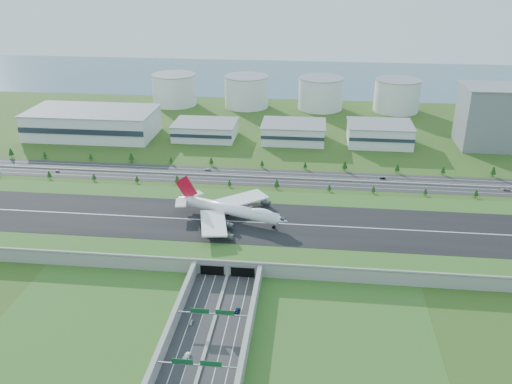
# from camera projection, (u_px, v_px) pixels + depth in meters

# --- Properties ---
(ground) EXTENTS (1200.00, 1200.00, 0.00)m
(ground) POSITION_uv_depth(u_px,v_px,m) (240.00, 233.00, 345.67)
(ground) COLOR #2D4B17
(ground) RESTS_ON ground
(airfield_deck) EXTENTS (520.00, 100.00, 9.20)m
(airfield_deck) POSITION_uv_depth(u_px,v_px,m) (240.00, 227.00, 343.93)
(airfield_deck) COLOR gray
(airfield_deck) RESTS_ON ground
(underpass_road) EXTENTS (38.80, 120.40, 8.00)m
(underpass_road) POSITION_uv_depth(u_px,v_px,m) (211.00, 326.00, 253.89)
(underpass_road) COLOR #28282B
(underpass_road) RESTS_ON ground
(sign_gantry_near) EXTENTS (38.70, 0.70, 9.80)m
(sign_gantry_near) POSITION_uv_depth(u_px,v_px,m) (212.00, 314.00, 256.45)
(sign_gantry_near) COLOR gray
(sign_gantry_near) RESTS_ON ground
(sign_gantry_far) EXTENTS (38.70, 0.70, 9.80)m
(sign_gantry_far) POSITION_uv_depth(u_px,v_px,m) (197.00, 365.00, 224.63)
(sign_gantry_far) COLOR gray
(sign_gantry_far) RESTS_ON ground
(north_expressway) EXTENTS (560.00, 36.00, 0.12)m
(north_expressway) POSITION_uv_depth(u_px,v_px,m) (256.00, 177.00, 432.02)
(north_expressway) COLOR #28282B
(north_expressway) RESTS_ON ground
(tree_row) EXTENTS (505.94, 48.76, 8.49)m
(tree_row) POSITION_uv_depth(u_px,v_px,m) (260.00, 171.00, 432.04)
(tree_row) COLOR #3D2819
(tree_row) RESTS_ON ground
(hangar_west) EXTENTS (120.00, 60.00, 25.00)m
(hangar_west) POSITION_uv_depth(u_px,v_px,m) (93.00, 123.00, 525.98)
(hangar_west) COLOR silver
(hangar_west) RESTS_ON ground
(hangar_mid_a) EXTENTS (58.00, 42.00, 15.00)m
(hangar_mid_a) POSITION_uv_depth(u_px,v_px,m) (205.00, 130.00, 521.44)
(hangar_mid_a) COLOR silver
(hangar_mid_a) RESTS_ON ground
(hangar_mid_b) EXTENTS (58.00, 42.00, 17.00)m
(hangar_mid_b) POSITION_uv_depth(u_px,v_px,m) (293.00, 132.00, 512.46)
(hangar_mid_b) COLOR silver
(hangar_mid_b) RESTS_ON ground
(hangar_mid_c) EXTENTS (58.00, 42.00, 19.00)m
(hangar_mid_c) POSITION_uv_depth(u_px,v_px,m) (379.00, 134.00, 503.99)
(hangar_mid_c) COLOR silver
(hangar_mid_c) RESTS_ON ground
(office_tower) EXTENTS (46.00, 46.00, 55.00)m
(office_tower) POSITION_uv_depth(u_px,v_px,m) (487.00, 117.00, 491.68)
(office_tower) COLOR slate
(office_tower) RESTS_ON ground
(fuel_tank_a) EXTENTS (50.00, 50.00, 35.00)m
(fuel_tank_a) POSITION_uv_depth(u_px,v_px,m) (175.00, 90.00, 632.56)
(fuel_tank_a) COLOR silver
(fuel_tank_a) RESTS_ON ground
(fuel_tank_b) EXTENTS (50.00, 50.00, 35.00)m
(fuel_tank_b) POSITION_uv_depth(u_px,v_px,m) (247.00, 92.00, 623.99)
(fuel_tank_b) COLOR silver
(fuel_tank_b) RESTS_ON ground
(fuel_tank_c) EXTENTS (50.00, 50.00, 35.00)m
(fuel_tank_c) POSITION_uv_depth(u_px,v_px,m) (321.00, 94.00, 615.41)
(fuel_tank_c) COLOR silver
(fuel_tank_c) RESTS_ON ground
(fuel_tank_d) EXTENTS (50.00, 50.00, 35.00)m
(fuel_tank_d) POSITION_uv_depth(u_px,v_px,m) (397.00, 96.00, 606.84)
(fuel_tank_d) COLOR silver
(fuel_tank_d) RESTS_ON ground
(bay_water) EXTENTS (1200.00, 260.00, 0.06)m
(bay_water) POSITION_uv_depth(u_px,v_px,m) (285.00, 77.00, 782.07)
(bay_water) COLOR #3E6176
(bay_water) RESTS_ON ground
(boeing_747) EXTENTS (76.73, 71.31, 24.66)m
(boeing_747) POSITION_uv_depth(u_px,v_px,m) (231.00, 209.00, 343.14)
(boeing_747) COLOR white
(boeing_747) RESTS_ON airfield_deck
(car_0) EXTENTS (2.61, 4.60, 1.47)m
(car_0) POSITION_uv_depth(u_px,v_px,m) (191.00, 322.00, 260.77)
(car_0) COLOR #B8B8BD
(car_0) RESTS_ON ground
(car_1) EXTENTS (3.12, 5.04, 1.57)m
(car_1) POSITION_uv_depth(u_px,v_px,m) (186.00, 356.00, 238.91)
(car_1) COLOR white
(car_1) RESTS_ON ground
(car_2) EXTENTS (3.12, 5.33, 1.39)m
(car_2) POSITION_uv_depth(u_px,v_px,m) (237.00, 311.00, 269.34)
(car_2) COLOR #0E2346
(car_2) RESTS_ON ground
(car_4) EXTENTS (4.24, 2.80, 1.34)m
(car_4) POSITION_uv_depth(u_px,v_px,m) (58.00, 171.00, 441.63)
(car_4) COLOR #525256
(car_4) RESTS_ON ground
(car_5) EXTENTS (4.59, 1.94, 1.47)m
(car_5) POSITION_uv_depth(u_px,v_px,m) (383.00, 178.00, 427.74)
(car_5) COLOR black
(car_5) RESTS_ON ground
(car_6) EXTENTS (5.60, 2.59, 1.55)m
(car_6) POSITION_uv_depth(u_px,v_px,m) (506.00, 189.00, 407.51)
(car_6) COLOR silver
(car_6) RESTS_ON ground
(car_7) EXTENTS (6.10, 3.02, 1.71)m
(car_7) POSITION_uv_depth(u_px,v_px,m) (207.00, 169.00, 445.58)
(car_7) COLOR silver
(car_7) RESTS_ON ground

